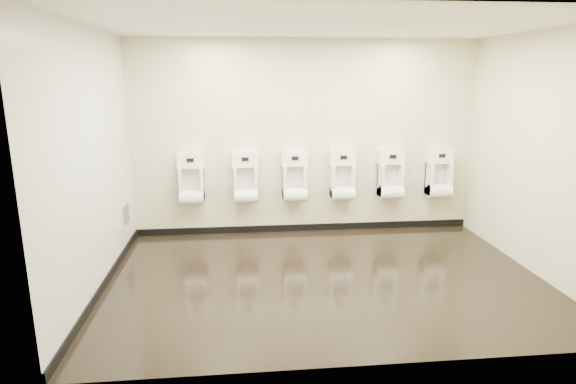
% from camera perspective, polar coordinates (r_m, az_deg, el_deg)
% --- Properties ---
extents(ground, '(5.00, 3.50, 0.00)m').
position_cam_1_polar(ground, '(5.71, 4.44, -10.08)').
color(ground, black).
rests_on(ground, ground).
extents(ceiling, '(5.00, 3.50, 0.00)m').
position_cam_1_polar(ceiling, '(5.25, 5.04, 19.12)').
color(ceiling, silver).
extents(back_wall, '(5.00, 0.02, 2.80)m').
position_cam_1_polar(back_wall, '(7.01, 2.10, 6.36)').
color(back_wall, beige).
rests_on(back_wall, ground).
extents(front_wall, '(5.00, 0.02, 2.80)m').
position_cam_1_polar(front_wall, '(3.64, 9.73, -0.91)').
color(front_wall, beige).
rests_on(front_wall, ground).
extents(left_wall, '(0.02, 3.50, 2.80)m').
position_cam_1_polar(left_wall, '(5.44, -22.21, 3.14)').
color(left_wall, beige).
rests_on(left_wall, ground).
extents(right_wall, '(0.02, 3.50, 2.80)m').
position_cam_1_polar(right_wall, '(6.26, 27.89, 3.85)').
color(right_wall, beige).
rests_on(right_wall, ground).
extents(tile_overlay_left, '(0.01, 3.50, 2.80)m').
position_cam_1_polar(tile_overlay_left, '(5.43, -22.16, 3.14)').
color(tile_overlay_left, silver).
rests_on(tile_overlay_left, ground).
extents(skirting_back, '(5.00, 0.02, 0.10)m').
position_cam_1_polar(skirting_back, '(7.30, 2.02, -4.22)').
color(skirting_back, black).
rests_on(skirting_back, ground).
extents(skirting_left, '(0.02, 3.50, 0.10)m').
position_cam_1_polar(skirting_left, '(5.81, -20.87, -10.03)').
color(skirting_left, black).
rests_on(skirting_left, ground).
extents(access_panel, '(0.04, 0.25, 0.25)m').
position_cam_1_polar(access_panel, '(6.76, -18.62, -2.45)').
color(access_panel, '#9E9EA3').
rests_on(access_panel, left_wall).
extents(urinal_0, '(0.39, 0.29, 0.72)m').
position_cam_1_polar(urinal_0, '(6.95, -11.36, 1.13)').
color(urinal_0, white).
rests_on(urinal_0, back_wall).
extents(urinal_1, '(0.39, 0.29, 0.72)m').
position_cam_1_polar(urinal_1, '(6.92, -5.04, 1.29)').
color(urinal_1, white).
rests_on(urinal_1, back_wall).
extents(urinal_2, '(0.39, 0.29, 0.72)m').
position_cam_1_polar(urinal_2, '(6.96, 0.78, 1.42)').
color(urinal_2, white).
rests_on(urinal_2, back_wall).
extents(urinal_3, '(0.39, 0.29, 0.72)m').
position_cam_1_polar(urinal_3, '(7.08, 6.45, 1.54)').
color(urinal_3, white).
rests_on(urinal_3, back_wall).
extents(urinal_4, '(0.39, 0.29, 0.72)m').
position_cam_1_polar(urinal_4, '(7.27, 12.07, 1.64)').
color(urinal_4, white).
rests_on(urinal_4, back_wall).
extents(urinal_5, '(0.39, 0.29, 0.72)m').
position_cam_1_polar(urinal_5, '(7.53, 17.47, 1.72)').
color(urinal_5, white).
rests_on(urinal_5, back_wall).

